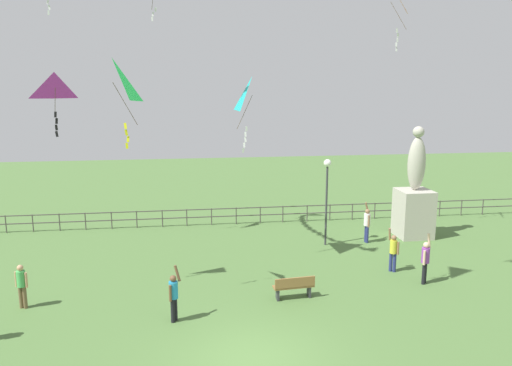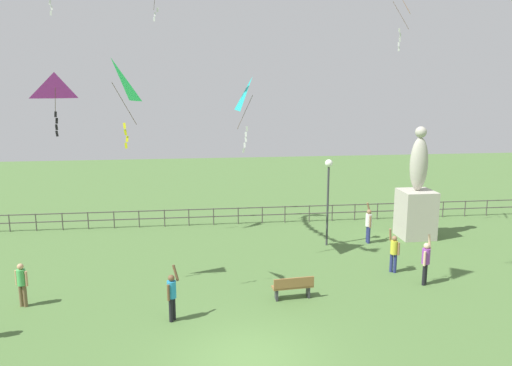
{
  "view_description": "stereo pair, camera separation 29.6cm",
  "coord_description": "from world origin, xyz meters",
  "px_view_note": "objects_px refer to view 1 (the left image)",
  "views": [
    {
      "loc": [
        -1.69,
        -12.62,
        7.62
      ],
      "look_at": [
        1.01,
        6.6,
        3.79
      ],
      "focal_mm": 34.7,
      "sensor_mm": 36.0,
      "label": 1
    },
    {
      "loc": [
        -1.4,
        -12.66,
        7.62
      ],
      "look_at": [
        1.01,
        6.6,
        3.79
      ],
      "focal_mm": 34.7,
      "sensor_mm": 36.0,
      "label": 2
    }
  ],
  "objects_px": {
    "person_3": "(174,294)",
    "kite_1": "(55,89)",
    "park_bench": "(294,287)",
    "kite_5": "(252,97)",
    "person_4": "(425,259)",
    "person_2": "(22,283)",
    "person_5": "(367,223)",
    "statue_monument": "(414,201)",
    "person_0": "(393,250)",
    "kite_2": "(113,84)",
    "kite_4": "(391,3)",
    "lamppost": "(327,183)"
  },
  "relations": [
    {
      "from": "person_2",
      "to": "person_4",
      "type": "xyz_separation_m",
      "value": [
        14.86,
        0.12,
        0.08
      ]
    },
    {
      "from": "statue_monument",
      "to": "person_5",
      "type": "distance_m",
      "value": 2.9
    },
    {
      "from": "park_bench",
      "to": "kite_5",
      "type": "distance_m",
      "value": 7.75
    },
    {
      "from": "person_3",
      "to": "kite_5",
      "type": "bearing_deg",
      "value": 56.6
    },
    {
      "from": "person_3",
      "to": "person_5",
      "type": "relative_size",
      "value": 0.94
    },
    {
      "from": "statue_monument",
      "to": "kite_5",
      "type": "relative_size",
      "value": 1.86
    },
    {
      "from": "person_0",
      "to": "statue_monument",
      "type": "bearing_deg",
      "value": 56.41
    },
    {
      "from": "person_2",
      "to": "kite_5",
      "type": "bearing_deg",
      "value": 20.59
    },
    {
      "from": "statue_monument",
      "to": "person_0",
      "type": "xyz_separation_m",
      "value": [
        -3.02,
        -4.55,
        -0.92
      ]
    },
    {
      "from": "person_0",
      "to": "person_4",
      "type": "distance_m",
      "value": 1.56
    },
    {
      "from": "person_0",
      "to": "person_5",
      "type": "distance_m",
      "value": 3.93
    },
    {
      "from": "person_2",
      "to": "person_3",
      "type": "bearing_deg",
      "value": -18.29
    },
    {
      "from": "person_5",
      "to": "kite_1",
      "type": "relative_size",
      "value": 0.94
    },
    {
      "from": "person_3",
      "to": "kite_1",
      "type": "xyz_separation_m",
      "value": [
        -3.73,
        2.18,
        6.56
      ]
    },
    {
      "from": "kite_2",
      "to": "kite_4",
      "type": "bearing_deg",
      "value": 30.83
    },
    {
      "from": "person_4",
      "to": "kite_5",
      "type": "height_order",
      "value": "kite_5"
    },
    {
      "from": "person_0",
      "to": "person_3",
      "type": "xyz_separation_m",
      "value": [
        -8.92,
        -3.23,
        0.01
      ]
    },
    {
      "from": "statue_monument",
      "to": "kite_4",
      "type": "height_order",
      "value": "kite_4"
    },
    {
      "from": "statue_monument",
      "to": "kite_1",
      "type": "distance_m",
      "value": 17.57
    },
    {
      "from": "person_5",
      "to": "kite_2",
      "type": "relative_size",
      "value": 0.69
    },
    {
      "from": "statue_monument",
      "to": "kite_5",
      "type": "distance_m",
      "value": 10.6
    },
    {
      "from": "kite_4",
      "to": "person_2",
      "type": "bearing_deg",
      "value": -156.27
    },
    {
      "from": "person_5",
      "to": "person_4",
      "type": "bearing_deg",
      "value": -85.83
    },
    {
      "from": "kite_1",
      "to": "kite_5",
      "type": "bearing_deg",
      "value": 21.39
    },
    {
      "from": "person_2",
      "to": "person_4",
      "type": "relative_size",
      "value": 0.8
    },
    {
      "from": "person_2",
      "to": "kite_2",
      "type": "distance_m",
      "value": 7.61
    },
    {
      "from": "person_3",
      "to": "person_5",
      "type": "distance_m",
      "value": 11.68
    },
    {
      "from": "person_0",
      "to": "lamppost",
      "type": "bearing_deg",
      "value": 115.21
    },
    {
      "from": "lamppost",
      "to": "person_3",
      "type": "relative_size",
      "value": 2.25
    },
    {
      "from": "kite_2",
      "to": "kite_4",
      "type": "height_order",
      "value": "kite_4"
    },
    {
      "from": "lamppost",
      "to": "person_5",
      "type": "distance_m",
      "value": 2.98
    },
    {
      "from": "park_bench",
      "to": "person_3",
      "type": "relative_size",
      "value": 0.82
    },
    {
      "from": "person_3",
      "to": "statue_monument",
      "type": "bearing_deg",
      "value": 33.1
    },
    {
      "from": "park_bench",
      "to": "kite_5",
      "type": "relative_size",
      "value": 0.5
    },
    {
      "from": "person_3",
      "to": "person_5",
      "type": "xyz_separation_m",
      "value": [
        9.24,
        7.15,
        0.06
      ]
    },
    {
      "from": "kite_4",
      "to": "kite_5",
      "type": "xyz_separation_m",
      "value": [
        -7.3,
        -3.75,
        -4.36
      ]
    },
    {
      "from": "person_5",
      "to": "kite_1",
      "type": "distance_m",
      "value": 15.34
    },
    {
      "from": "statue_monument",
      "to": "kite_1",
      "type": "xyz_separation_m",
      "value": [
        -15.67,
        -5.6,
        5.65
      ]
    },
    {
      "from": "statue_monument",
      "to": "person_0",
      "type": "relative_size",
      "value": 3.06
    },
    {
      "from": "lamppost",
      "to": "kite_1",
      "type": "distance_m",
      "value": 12.69
    },
    {
      "from": "person_5",
      "to": "kite_1",
      "type": "bearing_deg",
      "value": -159.04
    },
    {
      "from": "statue_monument",
      "to": "person_5",
      "type": "relative_size",
      "value": 2.85
    },
    {
      "from": "lamppost",
      "to": "kite_5",
      "type": "height_order",
      "value": "kite_5"
    },
    {
      "from": "kite_5",
      "to": "person_0",
      "type": "bearing_deg",
      "value": -16.46
    },
    {
      "from": "person_3",
      "to": "kite_5",
      "type": "relative_size",
      "value": 0.61
    },
    {
      "from": "person_5",
      "to": "person_0",
      "type": "bearing_deg",
      "value": -94.73
    },
    {
      "from": "kite_2",
      "to": "kite_5",
      "type": "xyz_separation_m",
      "value": [
        4.97,
        3.57,
        -0.49
      ]
    },
    {
      "from": "park_bench",
      "to": "kite_4",
      "type": "xyz_separation_m",
      "value": [
        6.26,
        7.48,
        11.07
      ]
    },
    {
      "from": "person_2",
      "to": "kite_5",
      "type": "distance_m",
      "value": 11.01
    },
    {
      "from": "lamppost",
      "to": "person_4",
      "type": "relative_size",
      "value": 2.12
    }
  ]
}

